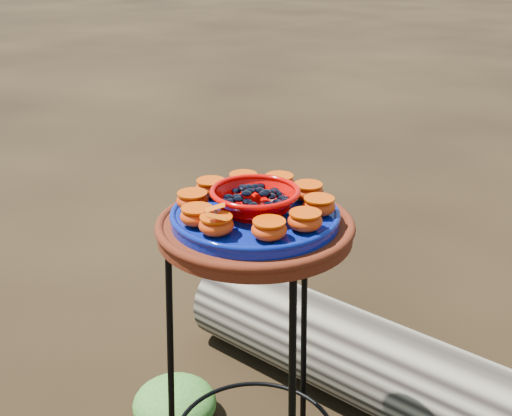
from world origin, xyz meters
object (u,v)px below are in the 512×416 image
Objects in this scene: terracotta_saucer at (255,229)px; driftwood_log at (408,379)px; red_bowl at (255,201)px; cobalt_plate at (255,217)px; plant_stand at (255,369)px.

terracotta_saucer is 0.76m from driftwood_log.
red_bowl is 0.12× the size of driftwood_log.
driftwood_log is at bearing 66.19° from terracotta_saucer.
red_bowl reaches higher than cobalt_plate.
terracotta_saucer is at bearing -113.81° from driftwood_log.
driftwood_log is (0.20, 0.45, -0.58)m from terracotta_saucer.
driftwood_log is (0.20, 0.45, -0.61)m from cobalt_plate.
terracotta_saucer is 1.17× the size of cobalt_plate.
red_bowl reaches higher than plant_stand.
plant_stand is 3.88× the size of red_bowl.
plant_stand is 0.37m from terracotta_saucer.
red_bowl reaches higher than driftwood_log.
cobalt_plate is (0.00, 0.00, 0.03)m from terracotta_saucer.
terracotta_saucer reaches higher than driftwood_log.
plant_stand is 0.54m from driftwood_log.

